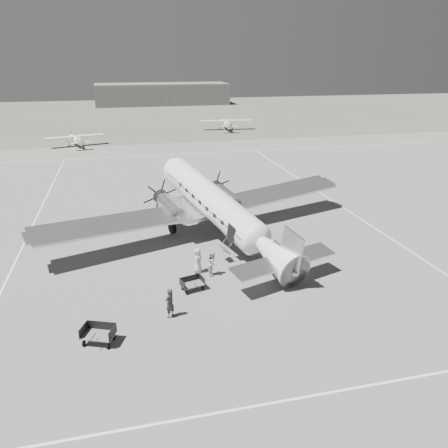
{
  "coord_description": "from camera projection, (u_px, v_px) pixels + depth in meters",
  "views": [
    {
      "loc": [
        -9.62,
        -28.29,
        14.29
      ],
      "look_at": [
        -2.27,
        2.54,
        2.2
      ],
      "focal_mm": 35.0,
      "sensor_mm": 36.0,
      "label": 1
    }
  ],
  "objects": [
    {
      "name": "grass_infield",
      "position": [
        154.0,
        114.0,
        119.23
      ],
      "size": [
        260.0,
        90.0,
        0.01
      ],
      "primitive_type": "cube",
      "color": "#5B594C",
      "rests_on": "ground"
    },
    {
      "name": "taxi_line_horizon",
      "position": [
        183.0,
        154.0,
        69.24
      ],
      "size": [
        90.0,
        0.15,
        0.01
      ],
      "primitive_type": "cube",
      "color": "silver",
      "rests_on": "ground"
    },
    {
      "name": "ground_crew",
      "position": [
        170.0,
        303.0,
        25.42
      ],
      "size": [
        0.8,
        0.78,
        1.85
      ],
      "primitive_type": "imported",
      "rotation": [
        0.0,
        0.0,
        3.86
      ],
      "color": "#2C2C2C",
      "rests_on": "ground"
    },
    {
      "name": "passenger",
      "position": [
        198.0,
        260.0,
        30.74
      ],
      "size": [
        0.86,
        1.06,
        1.88
      ],
      "primitive_type": "imported",
      "rotation": [
        0.0,
        0.0,
        1.24
      ],
      "color": "#B0B0AE",
      "rests_on": "ground"
    },
    {
      "name": "taxi_line_near",
      "position": [
        355.0,
        388.0,
        20.16
      ],
      "size": [
        60.0,
        0.15,
        0.01
      ],
      "primitive_type": "cube",
      "color": "silver",
      "rests_on": "ground"
    },
    {
      "name": "light_plane_left",
      "position": [
        76.0,
        141.0,
        74.69
      ],
      "size": [
        11.64,
        10.39,
        2.03
      ],
      "primitive_type": null,
      "rotation": [
        0.0,
        0.0,
        0.29
      ],
      "color": "white",
      "rests_on": "ground"
    },
    {
      "name": "ramp_agent",
      "position": [
        213.0,
        263.0,
        30.4
      ],
      "size": [
        0.96,
        1.06,
        1.76
      ],
      "primitive_type": "imported",
      "rotation": [
        0.0,
        0.0,
        1.14
      ],
      "color": "#ADACAA",
      "rests_on": "ground"
    },
    {
      "name": "ground",
      "position": [
        261.0,
        260.0,
        32.89
      ],
      "size": [
        260.0,
        260.0,
        0.0
      ],
      "primitive_type": "plane",
      "color": "slate",
      "rests_on": "ground"
    },
    {
      "name": "light_plane_right",
      "position": [
        226.0,
        125.0,
        91.8
      ],
      "size": [
        11.97,
        10.11,
        2.3
      ],
      "primitive_type": null,
      "rotation": [
        0.0,
        0.0,
        -0.1
      ],
      "color": "white",
      "rests_on": "ground"
    },
    {
      "name": "taxi_line_left",
      "position": [
        29.0,
        233.0,
        38.08
      ],
      "size": [
        0.15,
        60.0,
        0.01
      ],
      "primitive_type": "cube",
      "color": "silver",
      "rests_on": "ground"
    },
    {
      "name": "taxi_line_right",
      "position": [
        402.0,
        246.0,
        35.48
      ],
      "size": [
        0.15,
        80.0,
        0.01
      ],
      "primitive_type": "cube",
      "color": "silver",
      "rests_on": "ground"
    },
    {
      "name": "dc3_airliner",
      "position": [
        218.0,
        209.0,
        35.54
      ],
      "size": [
        33.83,
        28.18,
        5.52
      ],
      "primitive_type": null,
      "rotation": [
        0.0,
        0.0,
        0.32
      ],
      "color": "#AEAEB1",
      "rests_on": "ground"
    },
    {
      "name": "baggage_cart_far",
      "position": [
        98.0,
        335.0,
        23.21
      ],
      "size": [
        2.12,
        1.84,
        1.01
      ],
      "primitive_type": null,
      "rotation": [
        0.0,
        0.0,
        -0.39
      ],
      "color": "#5E5E5E",
      "rests_on": "ground"
    },
    {
      "name": "baggage_cart_near",
      "position": [
        192.0,
        284.0,
        28.55
      ],
      "size": [
        1.77,
        1.44,
        0.87
      ],
      "primitive_type": null,
      "rotation": [
        0.0,
        0.0,
        0.26
      ],
      "color": "#5E5E5E",
      "rests_on": "ground"
    },
    {
      "name": "hangar_main",
      "position": [
        162.0,
        94.0,
        141.86
      ],
      "size": [
        42.0,
        14.0,
        6.6
      ],
      "color": "#5E5E5E",
      "rests_on": "ground"
    }
  ]
}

